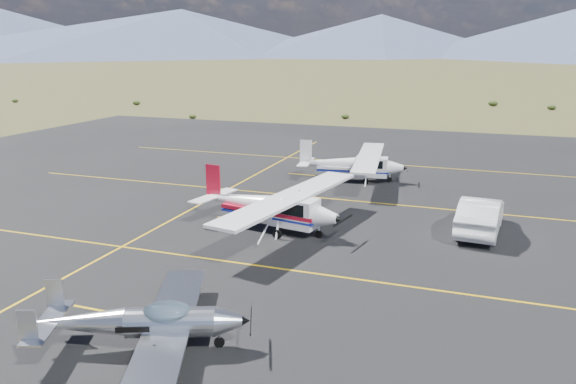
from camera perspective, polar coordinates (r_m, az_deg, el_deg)
The scene contains 6 objects.
ground at distance 21.67m, azimuth -6.58°, elevation -9.15°, with size 1600.00×1600.00×0.00m, color #383D1C.
apron at distance 27.69m, azimuth -0.21°, elevation -3.68°, with size 72.00×72.00×0.02m, color black.
aircraft_low_wing at distance 17.32m, azimuth -14.20°, elevation -12.72°, with size 6.19×8.24×1.83m.
aircraft_cessna at distance 27.16m, azimuth -1.78°, elevation -1.26°, with size 6.98×11.29×2.85m.
aircraft_plain at distance 37.35m, azimuth 6.62°, elevation 2.89°, with size 6.28×10.39×2.62m.
sedan at distance 28.33m, azimuth 18.95°, elevation -2.23°, with size 1.82×5.23×1.72m, color white.
Camera 1 is at (8.93, -17.72, 8.70)m, focal length 35.00 mm.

